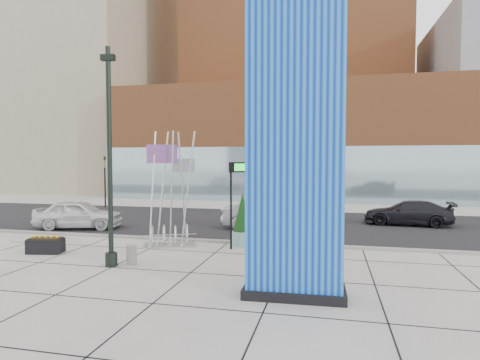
% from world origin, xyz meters
% --- Properties ---
extents(ground, '(160.00, 160.00, 0.00)m').
position_xyz_m(ground, '(0.00, 0.00, 0.00)').
color(ground, '#9E9991').
rests_on(ground, ground).
extents(street_asphalt, '(80.00, 12.00, 0.02)m').
position_xyz_m(street_asphalt, '(0.00, 10.00, 0.01)').
color(street_asphalt, black).
rests_on(street_asphalt, ground).
extents(curb_edge, '(80.00, 0.30, 0.12)m').
position_xyz_m(curb_edge, '(0.00, 4.00, 0.06)').
color(curb_edge, gray).
rests_on(curb_edge, ground).
extents(tower_podium, '(34.00, 10.00, 11.00)m').
position_xyz_m(tower_podium, '(1.00, 27.00, 5.50)').
color(tower_podium, '#A85D30').
rests_on(tower_podium, ground).
extents(tower_glass_front, '(34.00, 0.60, 5.00)m').
position_xyz_m(tower_glass_front, '(1.00, 22.20, 2.50)').
color(tower_glass_front, '#8CA5B2').
rests_on(tower_glass_front, ground).
extents(building_beige_left, '(18.00, 20.00, 34.00)m').
position_xyz_m(building_beige_left, '(-26.00, 34.00, 17.00)').
color(building_beige_left, gray).
rests_on(building_beige_left, ground).
extents(blue_pylon, '(2.89, 1.36, 9.51)m').
position_xyz_m(blue_pylon, '(4.66, -2.59, 4.60)').
color(blue_pylon, '#0B33AA').
rests_on(blue_pylon, ground).
extents(lamp_post, '(0.52, 0.43, 7.86)m').
position_xyz_m(lamp_post, '(-2.11, -0.82, 3.22)').
color(lamp_post, black).
rests_on(lamp_post, ground).
extents(public_art_sculpture, '(2.51, 1.81, 5.14)m').
position_xyz_m(public_art_sculpture, '(-1.34, 2.82, 1.35)').
color(public_art_sculpture, silver).
rests_on(public_art_sculpture, ground).
extents(concrete_bollard, '(0.37, 0.37, 0.72)m').
position_xyz_m(concrete_bollard, '(-1.50, -0.44, 0.36)').
color(concrete_bollard, gray).
rests_on(concrete_bollard, ground).
extents(overhead_street_sign, '(1.68, 0.86, 3.75)m').
position_xyz_m(overhead_street_sign, '(2.11, 2.80, 3.22)').
color(overhead_street_sign, black).
rests_on(overhead_street_sign, ground).
extents(round_planter_east, '(1.09, 1.09, 2.72)m').
position_xyz_m(round_planter_east, '(4.60, 2.94, 1.29)').
color(round_planter_east, '#82AFAC').
rests_on(round_planter_east, ground).
extents(round_planter_mid, '(0.89, 0.89, 2.22)m').
position_xyz_m(round_planter_mid, '(3.20, 1.80, 1.05)').
color(round_planter_mid, '#82AFAC').
rests_on(round_planter_mid, ground).
extents(round_planter_west, '(0.95, 0.95, 2.38)m').
position_xyz_m(round_planter_west, '(1.80, 3.60, 1.13)').
color(round_planter_west, '#82AFAC').
rests_on(round_planter_west, ground).
extents(box_planter_north, '(1.47, 0.92, 0.75)m').
position_xyz_m(box_planter_north, '(-5.84, 0.40, 0.35)').
color(box_planter_north, black).
rests_on(box_planter_north, ground).
extents(car_white_west, '(4.98, 2.97, 1.59)m').
position_xyz_m(car_white_west, '(-8.03, 5.80, 0.79)').
color(car_white_west, silver).
rests_on(car_white_west, ground).
extents(car_silver_mid, '(5.13, 2.13, 1.65)m').
position_xyz_m(car_silver_mid, '(2.36, 7.75, 0.82)').
color(car_silver_mid, '#9B9EA2').
rests_on(car_silver_mid, ground).
extents(car_dark_east, '(5.11, 2.48, 1.43)m').
position_xyz_m(car_dark_east, '(10.08, 11.20, 0.72)').
color(car_dark_east, black).
rests_on(car_dark_east, ground).
extents(traffic_signal, '(0.15, 0.18, 4.10)m').
position_xyz_m(traffic_signal, '(-12.00, 15.00, 2.30)').
color(traffic_signal, black).
rests_on(traffic_signal, ground).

